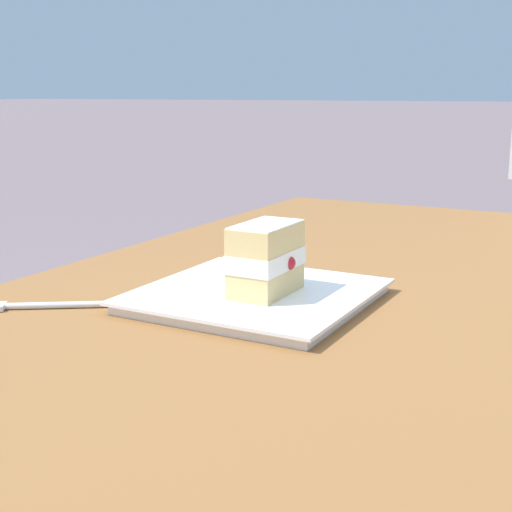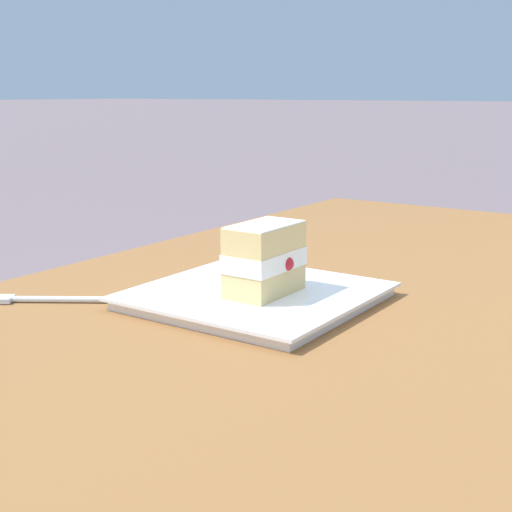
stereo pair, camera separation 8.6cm
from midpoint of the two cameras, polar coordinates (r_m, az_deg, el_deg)
patio_table at (r=0.92m, az=3.75°, el=-9.24°), size 1.57×0.85×0.74m
dessert_plate at (r=0.88m, az=-2.83°, el=-3.21°), size 0.26×0.26×0.02m
cake_slice at (r=0.85m, az=-2.11°, el=-0.26°), size 0.10×0.07×0.08m
dessert_fork at (r=0.90m, az=-19.19°, el=-3.75°), size 0.11×0.15×0.01m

